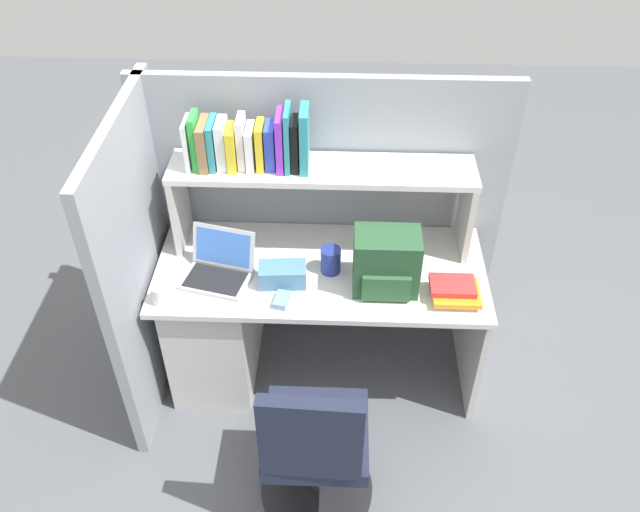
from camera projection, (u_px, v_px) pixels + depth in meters
name	position (u px, v px, depth m)	size (l,w,h in m)	color
ground_plane	(320.00, 366.00, 3.68)	(8.00, 8.00, 0.00)	#595B60
desk	(246.00, 313.00, 3.43)	(1.60, 0.70, 0.73)	silver
cubicle_partition_rear	(323.00, 214.00, 3.47)	(1.84, 0.05, 1.55)	gray
cubicle_partition_left	(143.00, 263.00, 3.17)	(0.05, 1.06, 1.55)	gray
overhead_hutch	(322.00, 185.00, 3.13)	(1.44, 0.28, 0.45)	beige
reference_books_on_shelf	(250.00, 143.00, 3.00)	(0.56, 0.18, 0.30)	white
laptop	(219.00, 268.00, 3.14)	(0.36, 0.33, 0.22)	#B7BABF
backpack	(386.00, 263.00, 3.02)	(0.30, 0.22, 0.30)	#264C2D
computer_mouse	(282.00, 300.00, 3.02)	(0.06, 0.10, 0.03)	#7299C6
paper_cup	(160.00, 294.00, 3.00)	(0.08, 0.08, 0.10)	white
tissue_box	(283.00, 275.00, 3.10)	(0.22, 0.12, 0.10)	teal
snack_canister	(331.00, 260.00, 3.15)	(0.10, 0.10, 0.13)	navy
desk_book_stack	(454.00, 291.00, 3.03)	(0.23, 0.19, 0.08)	white
office_chair	(315.00, 453.00, 2.81)	(0.52, 0.52, 0.93)	black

